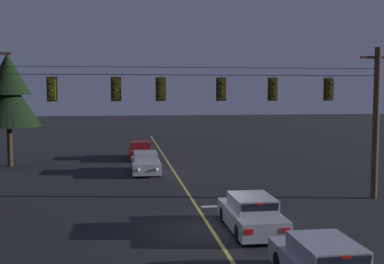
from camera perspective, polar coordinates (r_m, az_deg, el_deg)
ground_plane at (r=19.25m, az=2.32°, el=-11.39°), size 180.00×180.00×0.00m
lane_centre_stripe at (r=29.24m, az=-1.40°, el=-5.77°), size 0.14×60.00×0.01m
stop_bar_paint at (r=23.20m, az=5.27°, el=-8.59°), size 3.40×0.36×0.01m
signal_span_assembly at (r=22.84m, az=0.36°, el=1.16°), size 20.00×0.32×7.53m
traffic_light_leftmost at (r=22.74m, az=-16.15°, el=4.87°), size 0.48×0.41×1.22m
traffic_light_left_inner at (r=22.53m, az=-8.91°, el=5.01°), size 0.48×0.41×1.22m
traffic_light_centre at (r=22.60m, az=-3.65°, el=5.05°), size 0.48×0.41×1.22m
traffic_light_right_inner at (r=23.00m, az=3.51°, el=5.05°), size 0.48×0.41×1.22m
traffic_light_rightmost at (r=23.65m, az=9.55°, el=4.99°), size 0.48×0.41×1.22m
traffic_light_far_right at (r=24.65m, az=15.84°, el=4.86°), size 0.48×0.41×1.22m
car_waiting_near_lane at (r=19.08m, az=6.97°, el=-9.56°), size 1.80×4.33×1.39m
car_oncoming_lead at (r=32.16m, az=-5.46°, el=-3.66°), size 1.80×4.42×1.39m
car_oncoming_trailing at (r=38.90m, az=-6.09°, el=-2.19°), size 1.80×4.42×1.39m
tree_verge_near at (r=36.94m, az=-20.76°, el=4.23°), size 4.53×4.53×8.06m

